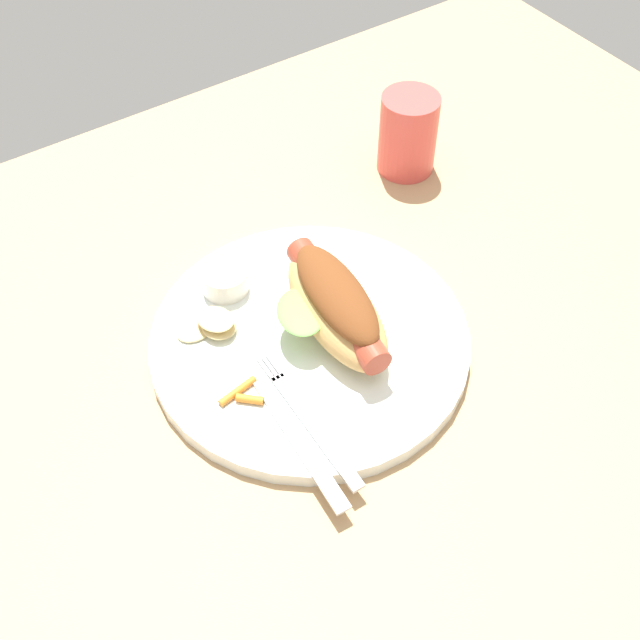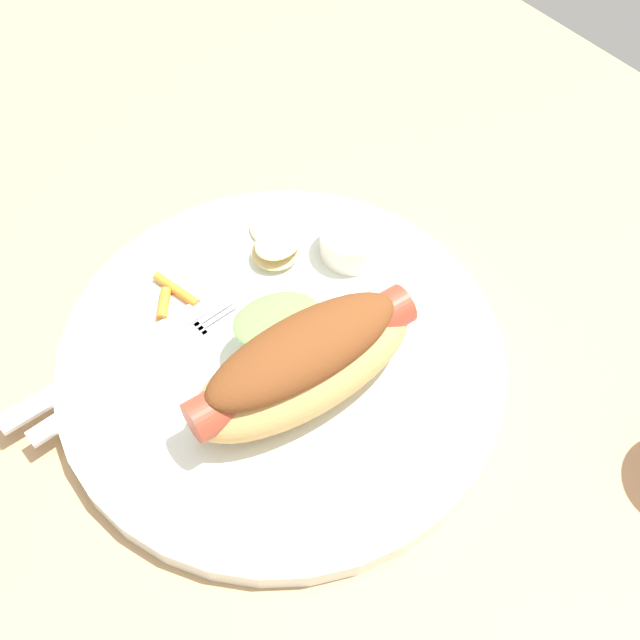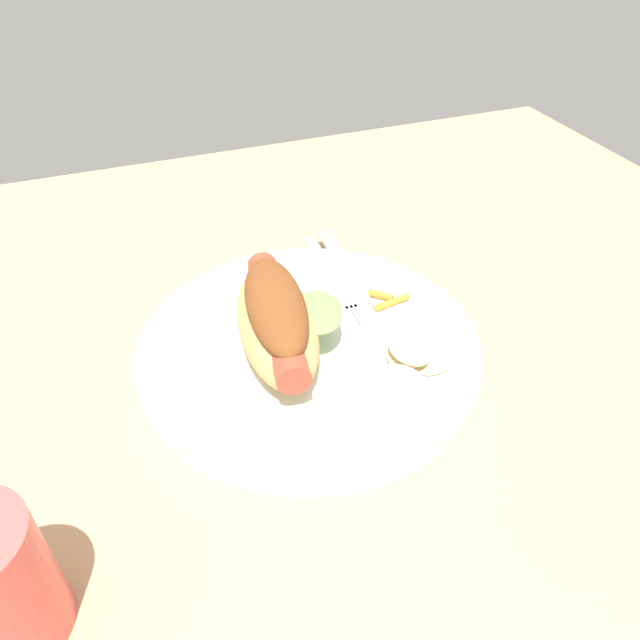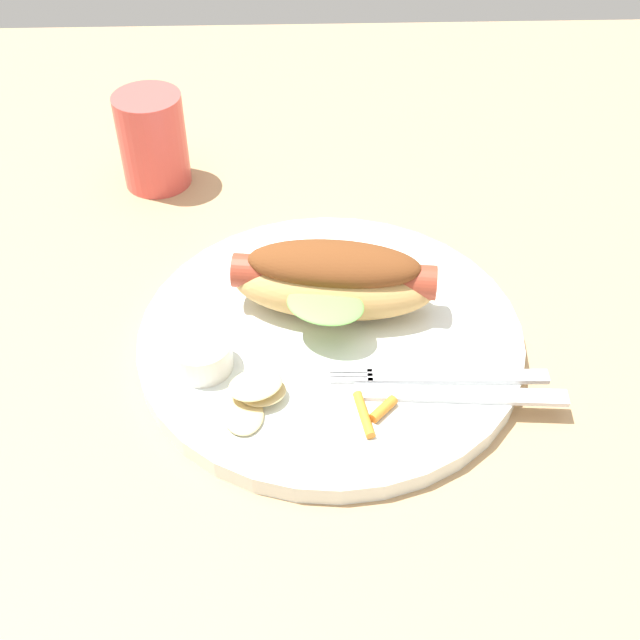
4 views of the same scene
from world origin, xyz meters
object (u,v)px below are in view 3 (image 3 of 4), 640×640
object	(u,v)px
fork	(333,278)
carrot_garnish	(386,299)
hot_dog	(279,318)
knife	(345,268)
chips_pile	(415,356)
plate	(309,347)
sauce_ramekin	(395,396)

from	to	relation	value
fork	carrot_garnish	bearing A→B (deg)	34.24
carrot_garnish	hot_dog	bearing A→B (deg)	-168.87
fork	knife	size ratio (longest dim) A/B	1.08
chips_pile	carrot_garnish	bearing A→B (deg)	80.50
plate	fork	size ratio (longest dim) A/B	1.82
sauce_ramekin	chips_pile	world-z (taller)	sauce_ramekin
plate	carrot_garnish	world-z (taller)	carrot_garnish
sauce_ramekin	chips_pile	xyz separation A→B (cm)	(3.89, 3.96, -0.45)
plate	sauce_ramekin	world-z (taller)	sauce_ramekin
fork	carrot_garnish	xyz separation A→B (cm)	(3.41, -5.40, 0.16)
knife	fork	bearing A→B (deg)	-52.72
hot_dog	plate	bearing A→B (deg)	90.15
plate	chips_pile	size ratio (longest dim) A/B	5.17
carrot_garnish	fork	bearing A→B (deg)	122.27
sauce_ramekin	knife	xyz separation A→B (cm)	(3.73, 19.00, -1.03)
knife	plate	bearing A→B (deg)	-34.16
plate	chips_pile	distance (cm)	9.59
knife	carrot_garnish	distance (cm)	6.78
plate	fork	distance (cm)	9.71
plate	hot_dog	bearing A→B (deg)	172.49
fork	knife	world-z (taller)	same
hot_dog	fork	xyz separation A→B (cm)	(8.00, 7.64, -2.86)
fork	knife	bearing A→B (deg)	125.00
fork	chips_pile	bearing A→B (deg)	10.18
knife	chips_pile	world-z (taller)	chips_pile
plate	hot_dog	xyz separation A→B (cm)	(-2.56, 0.34, 3.86)
carrot_garnish	sauce_ramekin	bearing A→B (deg)	-113.14
fork	chips_pile	xyz separation A→B (cm)	(2.00, -13.84, 0.56)
hot_dog	fork	distance (cm)	11.42
plate	hot_dog	distance (cm)	4.64
plate	hot_dog	world-z (taller)	hot_dog
sauce_ramekin	carrot_garnish	world-z (taller)	sauce_ramekin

